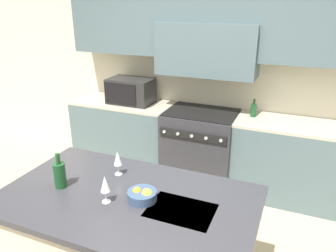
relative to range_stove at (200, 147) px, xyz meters
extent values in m
cube|color=beige|center=(0.00, 0.36, 0.89)|extent=(10.00, 0.06, 2.70)
cube|color=#4C6066|center=(0.00, 0.16, 1.51)|extent=(3.52, 0.34, 0.85)
cube|color=#4C6066|center=(0.00, 0.13, 1.19)|extent=(1.17, 0.40, 0.60)
cube|color=#4C6066|center=(-1.10, 0.02, -0.02)|extent=(1.33, 0.62, 0.89)
cube|color=#B2A893|center=(-1.10, 0.02, 0.44)|extent=(1.33, 0.62, 0.03)
cube|color=#4C6066|center=(1.10, 0.02, -0.02)|extent=(1.33, 0.62, 0.89)
cube|color=#B2A893|center=(1.10, 0.02, 0.44)|extent=(1.33, 0.62, 0.03)
cube|color=#2D2D33|center=(0.00, 0.00, -0.01)|extent=(0.86, 0.66, 0.92)
cube|color=black|center=(0.00, 0.00, 0.46)|extent=(0.83, 0.61, 0.01)
cube|color=black|center=(0.00, -0.34, 0.29)|extent=(0.79, 0.02, 0.09)
cylinder|color=silver|center=(-0.34, -0.35, 0.29)|extent=(0.04, 0.02, 0.04)
cylinder|color=silver|center=(-0.17, -0.35, 0.29)|extent=(0.04, 0.02, 0.04)
cylinder|color=silver|center=(0.00, -0.35, 0.29)|extent=(0.04, 0.02, 0.04)
cylinder|color=silver|center=(0.17, -0.35, 0.29)|extent=(0.04, 0.02, 0.04)
cylinder|color=silver|center=(0.34, -0.35, 0.29)|extent=(0.04, 0.02, 0.04)
cube|color=black|center=(-0.97, 0.02, 0.62)|extent=(0.57, 0.37, 0.32)
cube|color=black|center=(-1.02, -0.17, 0.62)|extent=(0.44, 0.01, 0.26)
cube|color=beige|center=(0.03, -1.89, -0.04)|extent=(1.71, 0.98, 0.84)
cube|color=#333338|center=(0.03, -1.89, 0.40)|extent=(1.82, 1.07, 0.04)
cube|color=#2D2D30|center=(0.44, -1.89, 0.41)|extent=(0.44, 0.32, 0.01)
cylinder|color=#B2B2B7|center=(0.44, -1.70, 0.42)|extent=(0.02, 0.02, 0.00)
cylinder|color=#194723|center=(-0.49, -1.96, 0.52)|extent=(0.09, 0.09, 0.19)
cylinder|color=#194723|center=(-0.49, -1.96, 0.65)|extent=(0.03, 0.03, 0.08)
cylinder|color=white|center=(-0.07, -2.00, 0.42)|extent=(0.06, 0.06, 0.01)
cylinder|color=white|center=(-0.07, -2.00, 0.47)|extent=(0.01, 0.01, 0.08)
cone|color=white|center=(-0.07, -2.00, 0.56)|extent=(0.07, 0.07, 0.11)
cylinder|color=white|center=(-0.19, -1.63, 0.42)|extent=(0.06, 0.06, 0.01)
cylinder|color=white|center=(-0.19, -1.63, 0.47)|extent=(0.01, 0.01, 0.08)
cone|color=white|center=(-0.19, -1.63, 0.56)|extent=(0.07, 0.07, 0.11)
cylinder|color=#384C6B|center=(0.15, -1.88, 0.45)|extent=(0.21, 0.21, 0.07)
sphere|color=gold|center=(0.11, -1.88, 0.48)|extent=(0.06, 0.06, 0.06)
sphere|color=gold|center=(0.19, -1.88, 0.48)|extent=(0.08, 0.08, 0.08)
cylinder|color=#194723|center=(0.60, 0.08, 0.53)|extent=(0.07, 0.07, 0.15)
cylinder|color=#194723|center=(0.60, 0.08, 0.64)|extent=(0.03, 0.03, 0.06)
camera|label=1|loc=(1.06, -3.60, 1.72)|focal=35.00mm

